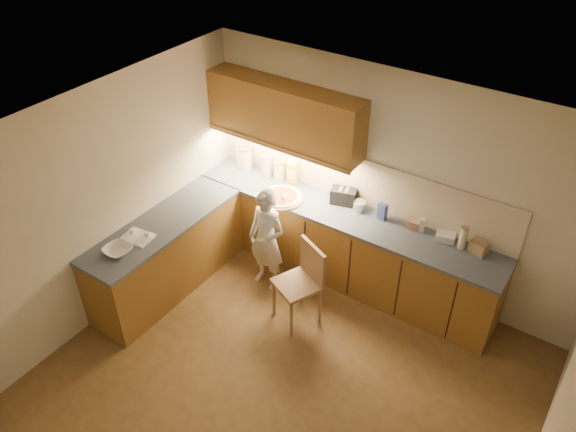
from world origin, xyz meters
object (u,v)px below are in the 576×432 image
object	(u,v)px
pizza_on_board	(282,197)
child	(267,240)
wooden_chair	(303,279)
oil_jug	(292,173)
toaster	(344,196)

from	to	relation	value
pizza_on_board	child	world-z (taller)	child
wooden_chair	oil_jug	world-z (taller)	oil_jug
child	toaster	xyz separation A→B (m)	(0.53, 0.79, 0.36)
pizza_on_board	oil_jug	distance (m)	0.37
oil_jug	pizza_on_board	bearing A→B (deg)	-76.77
pizza_on_board	child	distance (m)	0.55
wooden_chair	oil_jug	bearing A→B (deg)	153.26
oil_jug	toaster	world-z (taller)	oil_jug
child	oil_jug	xyz separation A→B (m)	(-0.19, 0.80, 0.43)
child	pizza_on_board	bearing A→B (deg)	105.97
pizza_on_board	wooden_chair	distance (m)	1.09
pizza_on_board	toaster	distance (m)	0.73
pizza_on_board	wooden_chair	xyz separation A→B (m)	(0.75, -0.69, -0.39)
child	toaster	size ratio (longest dim) A/B	3.99
child	wooden_chair	size ratio (longest dim) A/B	1.35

